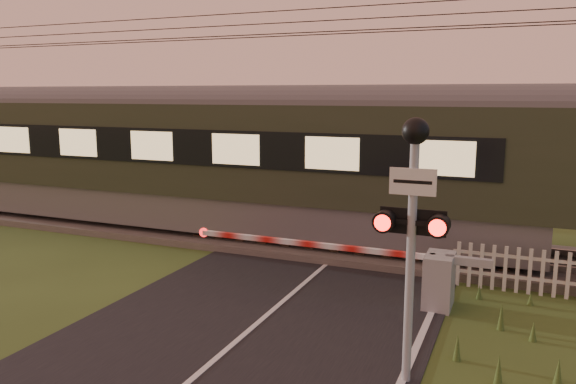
% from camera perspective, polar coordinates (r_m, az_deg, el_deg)
% --- Properties ---
extents(ground, '(160.00, 160.00, 0.00)m').
position_cam_1_polar(ground, '(9.26, -6.24, -15.73)').
color(ground, '#34471B').
rests_on(ground, ground).
extents(road, '(6.00, 140.00, 0.03)m').
position_cam_1_polar(road, '(9.07, -6.88, -16.27)').
color(road, black).
rests_on(road, ground).
extents(track_bed, '(140.00, 3.40, 0.39)m').
position_cam_1_polar(track_bed, '(14.90, 5.98, -5.41)').
color(track_bed, '#47423D').
rests_on(track_bed, ground).
extents(overhead_wires, '(120.00, 0.62, 0.62)m').
position_cam_1_polar(overhead_wires, '(14.47, 6.40, 16.75)').
color(overhead_wires, black).
rests_on(overhead_wires, ground).
extents(boom_gate, '(6.18, 0.80, 1.06)m').
position_cam_1_polar(boom_gate, '(11.12, 13.67, -8.27)').
color(boom_gate, gray).
rests_on(boom_gate, ground).
extents(crossing_signal, '(0.94, 0.37, 3.70)m').
position_cam_1_polar(crossing_signal, '(7.67, 12.55, -1.25)').
color(crossing_signal, gray).
rests_on(crossing_signal, ground).
extents(picket_fence, '(3.24, 0.08, 0.95)m').
position_cam_1_polar(picket_fence, '(12.40, 23.90, -7.44)').
color(picket_fence, silver).
rests_on(picket_fence, ground).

